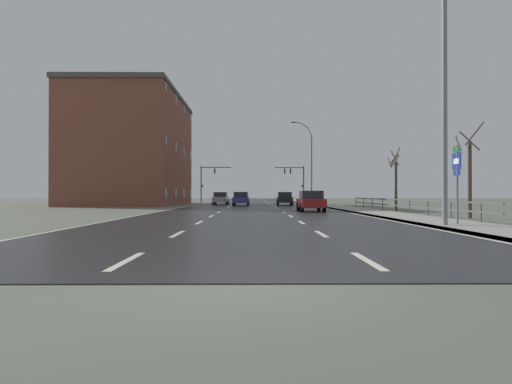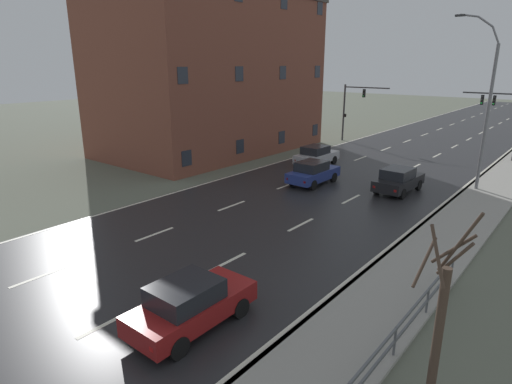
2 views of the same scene
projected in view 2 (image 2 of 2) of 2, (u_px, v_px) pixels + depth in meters
ground_plane at (373, 169)px, 32.81m from camera, size 160.00×160.00×0.12m
road_asphalt_strip at (425, 146)px, 41.69m from camera, size 14.00×120.00×0.03m
street_lamp_midground at (485, 108)px, 25.76m from camera, size 2.67×0.24×10.61m
traffic_signal_right at (504, 113)px, 34.45m from camera, size 4.56×0.36×5.65m
traffic_signal_left at (352, 104)px, 43.21m from camera, size 4.77×0.36×5.71m
car_near_right at (398, 180)px, 26.49m from camera, size 1.93×4.15×1.57m
car_far_left at (313, 172)px, 28.30m from camera, size 1.88×4.12×1.57m
car_far_right at (191, 304)px, 12.85m from camera, size 1.85×4.10×1.57m
car_distant at (316, 155)px, 33.53m from camera, size 1.91×4.14×1.57m
brick_building at (211, 74)px, 37.96m from camera, size 11.81×19.77×13.67m
bare_tree_mid at (438, 333)px, 9.06m from camera, size 1.01×0.99×5.02m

